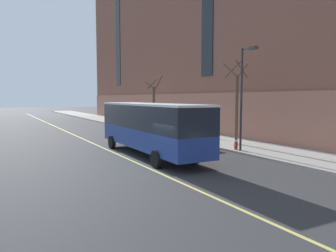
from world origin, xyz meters
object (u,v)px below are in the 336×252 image
parked_car_champagne_0 (186,136)px  parked_car_champagne_1 (119,123)px  street_tree_far_uptown (154,104)px  fire_hydrant (236,145)px  city_bus (149,125)px  parked_car_silver_3 (148,128)px  street_lamp (244,88)px  street_tree_mid_block (237,101)px

parked_car_champagne_0 → parked_car_champagne_1: bearing=89.2°
parked_car_champagne_1 → street_tree_far_uptown: 4.98m
parked_car_champagne_1 → fire_hydrant: bearing=-85.6°
street_tree_far_uptown → parked_car_champagne_0: bearing=-105.5°
city_bus → fire_hydrant: bearing=-12.4°
parked_car_champagne_0 → parked_car_champagne_1: same height
city_bus → parked_car_champagne_0: city_bus is taller
parked_car_silver_3 → fire_hydrant: bearing=-82.3°
street_lamp → fire_hydrant: bearing=99.7°
parked_car_silver_3 → street_tree_mid_block: size_ratio=0.70×
city_bus → parked_car_champagne_1: bearing=76.0°
parked_car_silver_3 → fire_hydrant: parked_car_silver_3 is taller
parked_car_champagne_0 → parked_car_silver_3: bearing=88.6°
parked_car_champagne_1 → street_lamp: street_lamp is taller
parked_car_champagne_0 → parked_car_champagne_1: size_ratio=0.93×
parked_car_champagne_0 → street_tree_far_uptown: 14.50m
city_bus → parked_car_silver_3: 11.51m
parked_car_champagne_0 → street_tree_far_uptown: (3.81, 13.78, 2.41)m
fire_hydrant → parked_car_silver_3: bearing=97.7°
street_lamp → parked_car_champagne_0: bearing=112.3°
parked_car_champagne_1 → street_lamp: size_ratio=0.65×
parked_car_champagne_0 → parked_car_silver_3: same height
city_bus → street_tree_far_uptown: size_ratio=1.91×
street_lamp → fire_hydrant: street_lamp is taller
street_lamp → city_bus: bearing=162.9°
parked_car_silver_3 → street_tree_far_uptown: 7.41m
city_bus → street_tree_mid_block: (8.27, 1.02, 1.56)m
street_lamp → parked_car_silver_3: bearing=97.8°
city_bus → street_tree_mid_block: 8.48m
parked_car_champagne_1 → parked_car_silver_3: same height
parked_car_champagne_1 → fire_hydrant: 20.36m
city_bus → street_tree_far_uptown: street_tree_far_uptown is taller
street_lamp → street_tree_far_uptown: bearing=84.0°
parked_car_silver_3 → fire_hydrant: 11.93m
parked_car_champagne_0 → parked_car_champagne_1: 16.27m
parked_car_champagne_1 → street_tree_far_uptown: street_tree_far_uptown is taller
city_bus → street_tree_mid_block: bearing=7.0°
parked_car_champagne_1 → parked_car_silver_3: 8.48m
street_tree_far_uptown → city_bus: bearing=-116.8°
fire_hydrant → street_lamp: bearing=-80.3°
city_bus → parked_car_champagne_0: size_ratio=2.80×
parked_car_champagne_0 → street_lamp: street_lamp is taller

